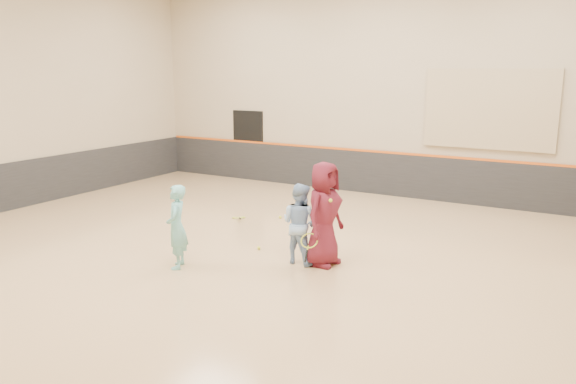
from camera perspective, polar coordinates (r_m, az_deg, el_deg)
The scene contains 14 objects.
room at distance 10.72m, azimuth -1.78°, elevation -2.07°, with size 15.04×12.04×6.22m.
wainscot_back at distance 16.04m, azimuth 9.44°, elevation 1.85°, with size 14.90×0.04×1.20m, color #232326.
wainscot_left at distance 15.92m, azimuth -25.37°, elevation 0.73°, with size 0.04×11.90×1.20m, color #232326.
accent_stripe at distance 15.94m, azimuth 9.51°, elevation 4.04°, with size 14.90×0.03×0.06m, color #D85914.
acoustic_panel at distance 15.06m, azimuth 19.79°, elevation 7.91°, with size 3.20×0.08×2.00m, color tan.
doorway at distance 18.01m, azimuth -4.06°, elevation 4.75°, with size 1.10×0.05×2.20m, color black.
girl at distance 10.15m, azimuth -11.23°, elevation -3.49°, with size 0.55×0.36×1.51m, color #70C2C2.
instructor at distance 10.21m, azimuth 1.20°, elevation -3.21°, with size 0.72×0.56×1.49m, color #8FB1DD.
young_man at distance 10.08m, azimuth 3.68°, elevation -2.24°, with size 0.93×0.60×1.90m, color maroon.
held_racket at distance 9.88m, azimuth 2.17°, elevation -4.96°, with size 0.52×0.52×0.51m, color gold, non-canonical shape.
spare_racket at distance 13.46m, azimuth -5.03°, elevation -2.31°, with size 0.71×0.71×0.16m, color #B8D62F, non-canonical shape.
ball_under_racket at distance 11.14m, azimuth -2.99°, elevation -5.69°, with size 0.07×0.07×0.07m, color yellow.
ball_in_hand at distance 9.68m, azimuth 4.35°, elevation -0.86°, with size 0.07×0.07×0.07m, color yellow.
ball_beside_spare at distance 13.38m, azimuth -0.80°, elevation -2.57°, with size 0.07×0.07×0.07m, color yellow.
Camera 1 is at (5.44, -8.84, 3.49)m, focal length 35.00 mm.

